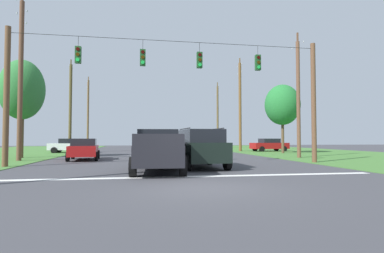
{
  "coord_description": "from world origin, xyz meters",
  "views": [
    {
      "loc": [
        -1.93,
        -9.42,
        1.52
      ],
      "look_at": [
        0.84,
        6.84,
        2.17
      ],
      "focal_mm": 28.91,
      "sensor_mm": 36.0,
      "label": 1
    }
  ],
  "objects_px": {
    "utility_pole_far_left": "(21,76)",
    "utility_pole_far_right": "(240,105)",
    "overhead_signal_span": "(173,92)",
    "utility_pole_distant_left": "(88,112)",
    "distant_car_crossing_white": "(71,145)",
    "suv_black": "(200,147)",
    "tree_roadside_right": "(282,105)",
    "tree_roadside_far_right": "(22,90)",
    "utility_pole_mid_right": "(298,97)",
    "distant_car_oncoming": "(84,149)",
    "pickup_truck": "(158,151)",
    "distant_car_far_parked": "(269,145)",
    "utility_pole_near_left": "(218,115)",
    "utility_pole_distant_right": "(70,107)"
  },
  "relations": [
    {
      "from": "utility_pole_far_left",
      "to": "utility_pole_far_right",
      "type": "bearing_deg",
      "value": 33.06
    },
    {
      "from": "overhead_signal_span",
      "to": "utility_pole_distant_left",
      "type": "distance_m",
      "value": 32.23
    },
    {
      "from": "overhead_signal_span",
      "to": "distant_car_crossing_white",
      "type": "relative_size",
      "value": 4.22
    },
    {
      "from": "suv_black",
      "to": "utility_pole_far_right",
      "type": "distance_m",
      "value": 21.91
    },
    {
      "from": "utility_pole_distant_left",
      "to": "tree_roadside_right",
      "type": "xyz_separation_m",
      "value": [
        22.29,
        -18.88,
        -0.48
      ]
    },
    {
      "from": "utility_pole_far_left",
      "to": "utility_pole_distant_left",
      "type": "distance_m",
      "value": 26.11
    },
    {
      "from": "overhead_signal_span",
      "to": "tree_roadside_far_right",
      "type": "height_order",
      "value": "tree_roadside_far_right"
    },
    {
      "from": "suv_black",
      "to": "utility_pole_mid_right",
      "type": "distance_m",
      "value": 11.9
    },
    {
      "from": "distant_car_oncoming",
      "to": "tree_roadside_right",
      "type": "xyz_separation_m",
      "value": [
        18.44,
        6.83,
        4.21
      ]
    },
    {
      "from": "pickup_truck",
      "to": "tree_roadside_right",
      "type": "height_order",
      "value": "tree_roadside_right"
    },
    {
      "from": "distant_car_crossing_white",
      "to": "distant_car_far_parked",
      "type": "xyz_separation_m",
      "value": [
        22.34,
        -0.05,
        0.0
      ]
    },
    {
      "from": "tree_roadside_far_right",
      "to": "suv_black",
      "type": "bearing_deg",
      "value": -38.82
    },
    {
      "from": "utility_pole_near_left",
      "to": "distant_car_oncoming",
      "type": "bearing_deg",
      "value": -122.8
    },
    {
      "from": "utility_pole_far_left",
      "to": "tree_roadside_right",
      "type": "bearing_deg",
      "value": 17.73
    },
    {
      "from": "utility_pole_mid_right",
      "to": "utility_pole_far_left",
      "type": "xyz_separation_m",
      "value": [
        -20.39,
        0.03,
        0.98
      ]
    },
    {
      "from": "utility_pole_mid_right",
      "to": "utility_pole_far_right",
      "type": "distance_m",
      "value": 13.06
    },
    {
      "from": "overhead_signal_span",
      "to": "utility_pole_mid_right",
      "type": "bearing_deg",
      "value": 23.72
    },
    {
      "from": "distant_car_crossing_white",
      "to": "utility_pole_mid_right",
      "type": "xyz_separation_m",
      "value": [
        19.56,
        -12.0,
        4.0
      ]
    },
    {
      "from": "utility_pole_near_left",
      "to": "tree_roadside_far_right",
      "type": "distance_m",
      "value": 30.98
    },
    {
      "from": "suv_black",
      "to": "distant_car_crossing_white",
      "type": "height_order",
      "value": "suv_black"
    },
    {
      "from": "utility_pole_far_right",
      "to": "tree_roadside_far_right",
      "type": "relative_size",
      "value": 1.47
    },
    {
      "from": "pickup_truck",
      "to": "utility_pole_far_left",
      "type": "distance_m",
      "value": 12.99
    },
    {
      "from": "distant_car_far_parked",
      "to": "utility_pole_distant_right",
      "type": "relative_size",
      "value": 0.42
    },
    {
      "from": "distant_car_oncoming",
      "to": "utility_pole_distant_left",
      "type": "xyz_separation_m",
      "value": [
        -3.85,
        25.71,
        4.68
      ]
    },
    {
      "from": "utility_pole_near_left",
      "to": "utility_pole_distant_left",
      "type": "relative_size",
      "value": 0.97
    },
    {
      "from": "distant_car_oncoming",
      "to": "utility_pole_near_left",
      "type": "relative_size",
      "value": 0.42
    },
    {
      "from": "pickup_truck",
      "to": "tree_roadside_far_right",
      "type": "relative_size",
      "value": 0.72
    },
    {
      "from": "distant_car_oncoming",
      "to": "utility_pole_far_left",
      "type": "relative_size",
      "value": 0.38
    },
    {
      "from": "utility_pole_far_right",
      "to": "utility_pole_far_left",
      "type": "distance_m",
      "value": 23.82
    },
    {
      "from": "utility_pole_far_right",
      "to": "tree_roadside_far_right",
      "type": "bearing_deg",
      "value": -155.07
    },
    {
      "from": "utility_pole_far_right",
      "to": "utility_pole_near_left",
      "type": "distance_m",
      "value": 12.63
    },
    {
      "from": "overhead_signal_span",
      "to": "tree_roadside_far_right",
      "type": "distance_m",
      "value": 13.53
    },
    {
      "from": "suv_black",
      "to": "tree_roadside_right",
      "type": "relative_size",
      "value": 0.69
    },
    {
      "from": "distant_car_crossing_white",
      "to": "utility_pole_near_left",
      "type": "height_order",
      "value": "utility_pole_near_left"
    },
    {
      "from": "utility_pole_far_left",
      "to": "utility_pole_mid_right",
      "type": "bearing_deg",
      "value": -0.1
    },
    {
      "from": "distant_car_far_parked",
      "to": "utility_pole_distant_right",
      "type": "xyz_separation_m",
      "value": [
        -22.81,
        1.82,
        4.27
      ]
    },
    {
      "from": "distant_car_far_parked",
      "to": "utility_pole_far_left",
      "type": "height_order",
      "value": "utility_pole_far_left"
    },
    {
      "from": "suv_black",
      "to": "utility_pole_distant_right",
      "type": "relative_size",
      "value": 0.47
    },
    {
      "from": "utility_pole_far_left",
      "to": "tree_roadside_right",
      "type": "xyz_separation_m",
      "value": [
        22.59,
        7.22,
        -0.77
      ]
    },
    {
      "from": "overhead_signal_span",
      "to": "suv_black",
      "type": "relative_size",
      "value": 3.74
    },
    {
      "from": "distant_car_crossing_white",
      "to": "distant_car_oncoming",
      "type": "height_order",
      "value": "same"
    },
    {
      "from": "utility_pole_far_right",
      "to": "tree_roadside_right",
      "type": "xyz_separation_m",
      "value": [
        2.63,
        -5.77,
        -0.55
      ]
    },
    {
      "from": "suv_black",
      "to": "distant_car_far_parked",
      "type": "relative_size",
      "value": 1.1
    },
    {
      "from": "pickup_truck",
      "to": "tree_roadside_right",
      "type": "bearing_deg",
      "value": 48.32
    },
    {
      "from": "utility_pole_distant_right",
      "to": "tree_roadside_far_right",
      "type": "distance_m",
      "value": 10.58
    },
    {
      "from": "distant_car_far_parked",
      "to": "tree_roadside_right",
      "type": "relative_size",
      "value": 0.62
    },
    {
      "from": "distant_car_far_parked",
      "to": "utility_pole_far_right",
      "type": "xyz_separation_m",
      "value": [
        -3.21,
        1.08,
        4.76
      ]
    },
    {
      "from": "distant_car_crossing_white",
      "to": "tree_roadside_far_right",
      "type": "height_order",
      "value": "tree_roadside_far_right"
    },
    {
      "from": "pickup_truck",
      "to": "tree_roadside_far_right",
      "type": "height_order",
      "value": "tree_roadside_far_right"
    },
    {
      "from": "utility_pole_mid_right",
      "to": "suv_black",
      "type": "bearing_deg",
      "value": -144.66
    }
  ]
}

